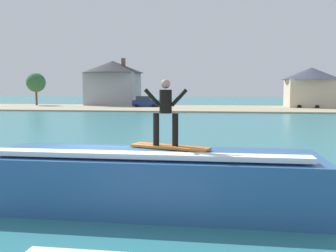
{
  "coord_description": "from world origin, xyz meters",
  "views": [
    {
      "loc": [
        3.11,
        -10.39,
        3.16
      ],
      "look_at": [
        1.26,
        2.53,
        1.86
      ],
      "focal_mm": 41.24,
      "sensor_mm": 36.0,
      "label": 1
    }
  ],
  "objects": [
    {
      "name": "ground_plane",
      "position": [
        0.0,
        0.0,
        0.0
      ],
      "size": [
        260.0,
        260.0,
        0.0
      ],
      "primitive_type": "plane",
      "color": "teal"
    },
    {
      "name": "wave_crest",
      "position": [
        1.26,
        -0.5,
        0.75
      ],
      "size": [
        8.71,
        2.82,
        1.6
      ],
      "color": "#2D5A93",
      "rests_on": "ground_plane"
    },
    {
      "name": "surfboard",
      "position": [
        1.76,
        -0.58,
        1.63
      ],
      "size": [
        2.17,
        1.19,
        0.06
      ],
      "color": "orange",
      "rests_on": "wave_crest"
    },
    {
      "name": "surfer",
      "position": [
        1.64,
        -0.58,
        2.62
      ],
      "size": [
        1.14,
        0.32,
        1.72
      ],
      "color": "black",
      "rests_on": "surfboard"
    },
    {
      "name": "shoreline_bank",
      "position": [
        0.0,
        47.4,
        0.1
      ],
      "size": [
        120.0,
        17.38,
        0.19
      ],
      "color": "tan",
      "rests_on": "ground_plane"
    },
    {
      "name": "car_near_shore",
      "position": [
        -9.0,
        49.3,
        0.95
      ],
      "size": [
        4.14,
        2.24,
        1.86
      ],
      "color": "navy",
      "rests_on": "ground_plane"
    },
    {
      "name": "car_far_shore",
      "position": [
        15.55,
        50.13,
        0.94
      ],
      "size": [
        3.89,
        2.16,
        1.86
      ],
      "color": "gray",
      "rests_on": "ground_plane"
    },
    {
      "name": "house_with_chimney",
      "position": [
        -16.03,
        55.35,
        4.57
      ],
      "size": [
        10.78,
        10.78,
        8.19
      ],
      "color": "#9EA3AD",
      "rests_on": "ground_plane"
    },
    {
      "name": "house_gabled_white",
      "position": [
        16.57,
        52.37,
        3.56
      ],
      "size": [
        8.94,
        8.94,
        6.31
      ],
      "color": "beige",
      "rests_on": "ground_plane"
    },
    {
      "name": "tree_tall_bare",
      "position": [
        -28.6,
        51.92,
        4.04
      ],
      "size": [
        3.25,
        3.25,
        5.69
      ],
      "color": "brown",
      "rests_on": "ground_plane"
    },
    {
      "name": "tree_short_bushy",
      "position": [
        -15.35,
        56.14,
        3.87
      ],
      "size": [
        2.29,
        2.29,
        5.15
      ],
      "color": "brown",
      "rests_on": "ground_plane"
    }
  ]
}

